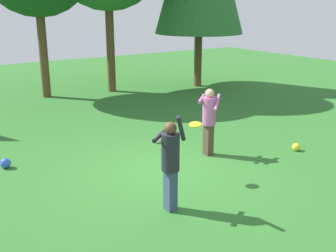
# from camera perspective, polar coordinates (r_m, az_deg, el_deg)

# --- Properties ---
(ground_plane) EXTENTS (40.00, 40.00, 0.00)m
(ground_plane) POSITION_cam_1_polar(r_m,az_deg,el_deg) (9.83, -0.69, -6.16)
(ground_plane) COLOR #2D6B28
(person_thrower) EXTENTS (0.68, 0.68, 1.93)m
(person_thrower) POSITION_cam_1_polar(r_m,az_deg,el_deg) (7.69, 0.34, -4.47)
(person_thrower) COLOR #38476B
(person_thrower) RESTS_ON ground_plane
(person_catcher) EXTENTS (0.76, 0.75, 1.74)m
(person_catcher) POSITION_cam_1_polar(r_m,az_deg,el_deg) (10.58, 5.64, 1.35)
(person_catcher) COLOR #4C382D
(person_catcher) RESTS_ON ground_plane
(frisbee) EXTENTS (0.38, 0.38, 0.07)m
(frisbee) POSITION_cam_1_polar(r_m,az_deg,el_deg) (8.97, 3.76, 0.21)
(frisbee) COLOR yellow
(ball_white) EXTENTS (0.21, 0.21, 0.21)m
(ball_white) POSITION_cam_1_polar(r_m,az_deg,el_deg) (11.69, -1.44, -1.85)
(ball_white) COLOR white
(ball_white) RESTS_ON ground_plane
(ball_blue) EXTENTS (0.25, 0.25, 0.25)m
(ball_blue) POSITION_cam_1_polar(r_m,az_deg,el_deg) (10.68, -21.39, -4.76)
(ball_blue) COLOR blue
(ball_blue) RESTS_ON ground_plane
(ball_yellow) EXTENTS (0.21, 0.21, 0.21)m
(ball_yellow) POSITION_cam_1_polar(r_m,az_deg,el_deg) (11.60, 17.15, -2.76)
(ball_yellow) COLOR yellow
(ball_yellow) RESTS_ON ground_plane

